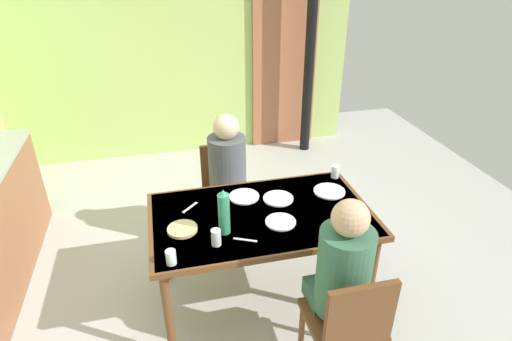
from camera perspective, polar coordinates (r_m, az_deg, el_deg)
ground_plane at (r=3.38m, az=-5.94°, el=-15.63°), size 6.71×6.71×0.00m
wall_back at (r=5.13m, az=-11.02°, el=15.65°), size 4.23×0.10×2.51m
door_wooden at (r=5.34m, az=3.86°, el=13.76°), size 0.80×0.05×2.00m
stove_pipe_column at (r=5.10m, az=7.34°, el=15.85°), size 0.12×0.12×2.51m
dining_table at (r=2.86m, az=0.71°, el=-7.08°), size 1.48×0.88×0.75m
chair_near_diner at (r=2.51m, az=12.37°, el=-19.65°), size 0.40×0.40×0.87m
chair_far_diner at (r=3.60m, az=-4.11°, el=-2.54°), size 0.40×0.40×0.87m
person_near_diner at (r=2.40m, az=11.70°, el=-12.81°), size 0.30×0.37×0.77m
person_far_diner at (r=3.34m, az=-3.87°, el=0.47°), size 0.30×0.37×0.77m
water_bottle_green_near at (r=2.58m, az=-4.38°, el=-5.73°), size 0.07×0.07×0.31m
serving_bowl_center at (r=2.89m, az=12.98°, el=-5.11°), size 0.17×0.17×0.05m
dinner_plate_near_left at (r=2.99m, az=-1.62°, el=-3.54°), size 0.21×0.21×0.01m
dinner_plate_near_right at (r=2.98m, az=3.04°, el=-3.81°), size 0.21×0.21×0.01m
dinner_plate_far_center at (r=2.74m, az=3.36°, el=-6.97°), size 0.20×0.20×0.01m
dinner_plate_far_side at (r=3.10m, az=9.93°, el=-2.78°), size 0.23×0.23×0.01m
drinking_glass_by_near_diner at (r=2.54m, az=-5.39°, el=-9.02°), size 0.06×0.06×0.10m
drinking_glass_by_far_diner at (r=3.28m, az=10.71°, el=-0.15°), size 0.06×0.06×0.10m
drinking_glass_spare_center at (r=2.45m, az=-11.47°, el=-11.46°), size 0.06×0.06×0.09m
bread_plate_sliced at (r=2.70m, az=-9.96°, el=-7.84°), size 0.19×0.19×0.02m
cutlery_knife_near at (r=2.92m, az=-8.95°, el=-4.97°), size 0.12×0.12×0.00m
cutlery_fork_near at (r=2.59m, az=-1.48°, el=-9.39°), size 0.14×0.08×0.00m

